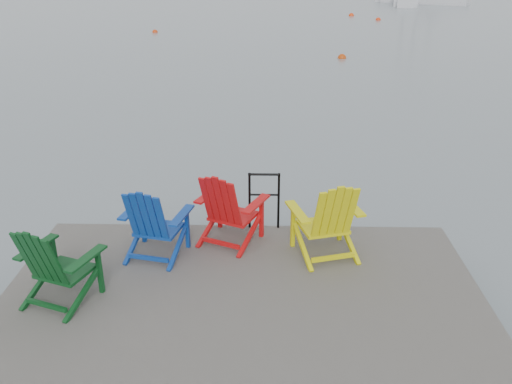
{
  "coord_description": "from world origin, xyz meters",
  "views": [
    {
      "loc": [
        0.3,
        -4.99,
        4.39
      ],
      "look_at": [
        0.12,
        3.0,
        0.85
      ],
      "focal_mm": 38.0,
      "sensor_mm": 36.0,
      "label": 1
    }
  ],
  "objects_px": {
    "chair_green": "(55,263)",
    "sailboat_near": "(405,0)",
    "chair_blue": "(153,221)",
    "buoy_c": "(378,20)",
    "chair_red": "(228,207)",
    "buoy_a": "(342,58)",
    "chair_yellow": "(328,218)",
    "buoy_d": "(351,16)",
    "handrail": "(264,195)",
    "buoy_b": "(155,32)"
  },
  "relations": [
    {
      "from": "buoy_a",
      "to": "buoy_c",
      "type": "height_order",
      "value": "buoy_a"
    },
    {
      "from": "buoy_b",
      "to": "chair_yellow",
      "type": "bearing_deg",
      "value": -74.08
    },
    {
      "from": "chair_yellow",
      "to": "buoy_c",
      "type": "xyz_separation_m",
      "value": [
        6.96,
        33.83,
        -1.09
      ]
    },
    {
      "from": "chair_red",
      "to": "buoy_a",
      "type": "relative_size",
      "value": 2.87
    },
    {
      "from": "handrail",
      "to": "chair_green",
      "type": "relative_size",
      "value": 0.83
    },
    {
      "from": "buoy_a",
      "to": "buoy_d",
      "type": "xyz_separation_m",
      "value": [
        2.94,
        18.23,
        0.0
      ]
    },
    {
      "from": "sailboat_near",
      "to": "handrail",
      "type": "bearing_deg",
      "value": -93.51
    },
    {
      "from": "chair_blue",
      "to": "buoy_c",
      "type": "xyz_separation_m",
      "value": [
        9.34,
        33.9,
        -1.05
      ]
    },
    {
      "from": "sailboat_near",
      "to": "buoy_b",
      "type": "distance_m",
      "value": 28.51
    },
    {
      "from": "buoy_d",
      "to": "handrail",
      "type": "bearing_deg",
      "value": -100.01
    },
    {
      "from": "chair_yellow",
      "to": "buoy_b",
      "type": "distance_m",
      "value": 28.07
    },
    {
      "from": "chair_blue",
      "to": "chair_yellow",
      "type": "relative_size",
      "value": 0.93
    },
    {
      "from": "handrail",
      "to": "buoy_a",
      "type": "distance_m",
      "value": 17.98
    },
    {
      "from": "handrail",
      "to": "chair_green",
      "type": "xyz_separation_m",
      "value": [
        -2.45,
        -2.01,
        0.0
      ]
    },
    {
      "from": "buoy_c",
      "to": "chair_green",
      "type": "bearing_deg",
      "value": -106.38
    },
    {
      "from": "chair_green",
      "to": "sailboat_near",
      "type": "distance_m",
      "value": 51.13
    },
    {
      "from": "buoy_b",
      "to": "chair_blue",
      "type": "bearing_deg",
      "value": -78.87
    },
    {
      "from": "handrail",
      "to": "chair_green",
      "type": "distance_m",
      "value": 3.17
    },
    {
      "from": "buoy_b",
      "to": "buoy_d",
      "type": "distance_m",
      "value": 16.35
    },
    {
      "from": "handrail",
      "to": "chair_blue",
      "type": "bearing_deg",
      "value": -148.73
    },
    {
      "from": "chair_yellow",
      "to": "buoy_c",
      "type": "distance_m",
      "value": 34.56
    },
    {
      "from": "handrail",
      "to": "buoy_c",
      "type": "bearing_deg",
      "value": 76.63
    },
    {
      "from": "sailboat_near",
      "to": "buoy_b",
      "type": "height_order",
      "value": "sailboat_near"
    },
    {
      "from": "buoy_b",
      "to": "chair_green",
      "type": "bearing_deg",
      "value": -81.17
    },
    {
      "from": "chair_blue",
      "to": "buoy_b",
      "type": "xyz_separation_m",
      "value": [
        -5.32,
        27.04,
        -1.05
      ]
    },
    {
      "from": "chair_yellow",
      "to": "chair_green",
      "type": "bearing_deg",
      "value": -176.8
    },
    {
      "from": "buoy_d",
      "to": "chair_red",
      "type": "bearing_deg",
      "value": -100.65
    },
    {
      "from": "buoy_b",
      "to": "chair_red",
      "type": "bearing_deg",
      "value": -76.66
    },
    {
      "from": "chair_red",
      "to": "buoy_b",
      "type": "relative_size",
      "value": 3.35
    },
    {
      "from": "chair_red",
      "to": "chair_blue",
      "type": "bearing_deg",
      "value": -132.45
    },
    {
      "from": "handrail",
      "to": "chair_blue",
      "type": "xyz_separation_m",
      "value": [
        -1.5,
        -0.91,
        0.01
      ]
    },
    {
      "from": "chair_yellow",
      "to": "chair_blue",
      "type": "bearing_deg",
      "value": 165.51
    },
    {
      "from": "chair_red",
      "to": "chair_yellow",
      "type": "height_order",
      "value": "chair_yellow"
    },
    {
      "from": "buoy_b",
      "to": "buoy_d",
      "type": "xyz_separation_m",
      "value": [
        13.15,
        9.72,
        0.0
      ]
    },
    {
      "from": "chair_yellow",
      "to": "sailboat_near",
      "type": "bearing_deg",
      "value": 59.61
    },
    {
      "from": "chair_blue",
      "to": "sailboat_near",
      "type": "relative_size",
      "value": 0.1
    },
    {
      "from": "sailboat_near",
      "to": "buoy_a",
      "type": "relative_size",
      "value": 27.94
    },
    {
      "from": "chair_yellow",
      "to": "buoy_c",
      "type": "height_order",
      "value": "chair_yellow"
    },
    {
      "from": "chair_red",
      "to": "chair_yellow",
      "type": "distance_m",
      "value": 1.43
    },
    {
      "from": "buoy_d",
      "to": "buoy_a",
      "type": "bearing_deg",
      "value": -99.16
    },
    {
      "from": "sailboat_near",
      "to": "chair_blue",
      "type": "bearing_deg",
      "value": -94.89
    },
    {
      "from": "handrail",
      "to": "chair_yellow",
      "type": "xyz_separation_m",
      "value": [
        0.87,
        -0.84,
        0.04
      ]
    },
    {
      "from": "chair_yellow",
      "to": "sailboat_near",
      "type": "height_order",
      "value": "sailboat_near"
    },
    {
      "from": "chair_green",
      "to": "buoy_b",
      "type": "xyz_separation_m",
      "value": [
        -4.37,
        28.14,
        -1.04
      ]
    },
    {
      "from": "buoy_a",
      "to": "buoy_b",
      "type": "xyz_separation_m",
      "value": [
        -10.21,
        8.51,
        0.0
      ]
    },
    {
      "from": "chair_yellow",
      "to": "buoy_b",
      "type": "height_order",
      "value": "chair_yellow"
    },
    {
      "from": "chair_green",
      "to": "sailboat_near",
      "type": "height_order",
      "value": "sailboat_near"
    },
    {
      "from": "chair_red",
      "to": "buoy_a",
      "type": "distance_m",
      "value": 18.55
    },
    {
      "from": "chair_red",
      "to": "buoy_a",
      "type": "bearing_deg",
      "value": 102.19
    },
    {
      "from": "chair_blue",
      "to": "chair_red",
      "type": "bearing_deg",
      "value": 36.09
    }
  ]
}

